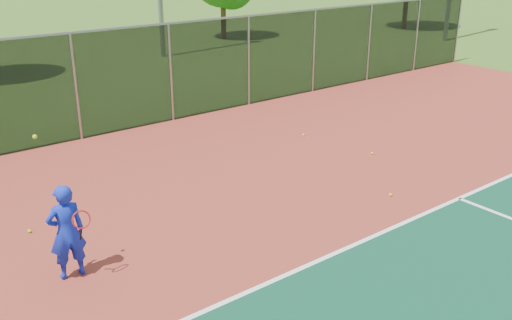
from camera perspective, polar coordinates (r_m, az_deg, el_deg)
The scene contains 7 objects.
court_apron at distance 11.33m, azimuth 18.19°, elevation -8.09°, with size 30.00×20.00×0.02m, color maroon.
fence_back at distance 17.87m, azimuth -8.54°, elevation 8.72°, with size 30.00×0.06×3.03m.
tennis_player at distance 9.95m, azimuth -18.42°, elevation -6.82°, with size 0.63×0.63×2.55m.
practice_ball_0 at distance 15.42m, azimuth 11.54°, elevation 0.66°, with size 0.07×0.07×0.07m, color #CAD819.
practice_ball_1 at distance 12.00m, azimuth -21.72°, elevation -6.63°, with size 0.07×0.07×0.07m, color #CAD819.
practice_ball_3 at distance 13.03m, azimuth 13.30°, elevation -3.40°, with size 0.07×0.07×0.07m, color #CAD819.
practice_ball_4 at distance 16.61m, azimuth 4.77°, elevation 2.52°, with size 0.07×0.07×0.07m, color #CAD819.
Camera 1 is at (-8.50, -3.26, 5.35)m, focal length 40.00 mm.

